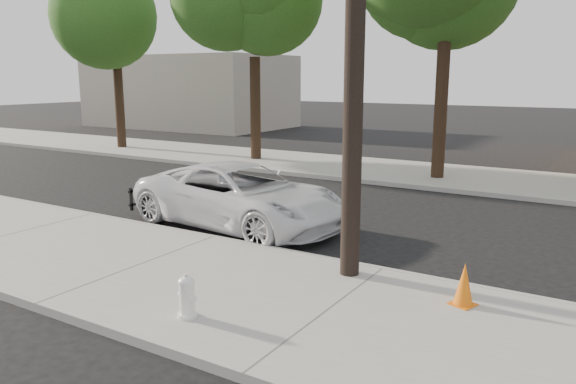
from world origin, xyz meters
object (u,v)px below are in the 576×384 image
object	(u,v)px
fire_hydrant	(187,297)
utility_pole	(356,9)
police_cruiser	(240,196)
traffic_cone	(464,285)

from	to	relation	value
fire_hydrant	utility_pole	bearing A→B (deg)	76.29
police_cruiser	traffic_cone	size ratio (longest dim) A/B	8.19
utility_pole	fire_hydrant	bearing A→B (deg)	-113.08
utility_pole	fire_hydrant	distance (m)	5.30
police_cruiser	traffic_cone	distance (m)	6.48
traffic_cone	fire_hydrant	bearing A→B (deg)	-142.49
fire_hydrant	traffic_cone	world-z (taller)	traffic_cone
traffic_cone	police_cruiser	bearing A→B (deg)	158.40
utility_pole	traffic_cone	xyz separation A→B (m)	(2.11, -0.35, -4.22)
utility_pole	fire_hydrant	xyz separation A→B (m)	(-1.24, -2.92, -4.25)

